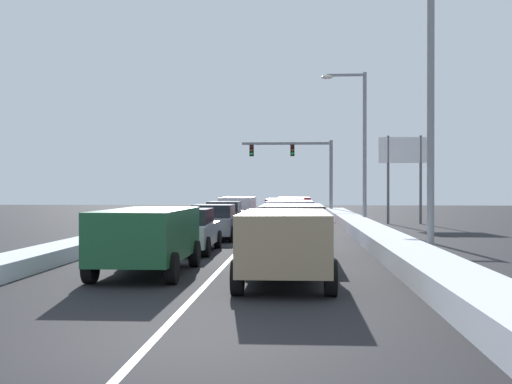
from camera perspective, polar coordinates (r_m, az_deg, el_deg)
name	(u,v)px	position (r m, az deg, el deg)	size (l,w,h in m)	color
ground_plane	(247,242)	(27.58, -0.79, -4.28)	(120.11, 120.11, 0.00)	black
lane_stripe_between_right_lane_and_center_lane	(254,234)	(32.18, -0.17, -3.62)	(0.14, 50.81, 0.01)	silver
snow_bank_right_shoulder	(364,229)	(32.25, 9.28, -3.13)	(1.47, 50.81, 0.55)	white
snow_bank_left_shoulder	(146,229)	(32.93, -9.43, -3.14)	(1.29, 50.81, 0.45)	white
suv_tan_right_lane_nearest	(285,240)	(15.31, 2.54, -4.15)	(2.16, 4.90, 1.67)	#937F60
suv_black_right_lane_second	(292,225)	(21.66, 3.14, -2.84)	(2.16, 4.90, 1.67)	black
suv_navy_right_lane_third	(290,216)	(28.65, 2.93, -2.07)	(2.16, 4.90, 1.67)	navy
suv_maroon_right_lane_fourth	(285,211)	(34.90, 2.55, -1.65)	(2.16, 4.90, 1.67)	maroon
suv_red_right_lane_fifth	(294,208)	(40.85, 3.30, -1.36)	(2.16, 4.90, 1.67)	maroon
suv_green_center_lane_nearest	(147,235)	(17.23, -9.32, -3.65)	(2.16, 4.90, 1.67)	#1E5633
sedan_silver_center_lane_second	(187,230)	(22.99, -5.98, -3.29)	(2.00, 4.50, 1.51)	#B7BABF
sedan_gray_center_lane_third	(214,222)	(28.67, -3.62, -2.58)	(2.00, 4.50, 1.51)	slate
sedan_charcoal_center_lane_fourth	(224,215)	(35.37, -2.73, -2.03)	(2.00, 4.50, 1.51)	#38383D
suv_white_center_lane_fifth	(238,208)	(41.10, -1.56, -1.35)	(2.16, 4.90, 1.67)	silver
traffic_light_gantry	(303,161)	(55.17, 4.05, 2.68)	(7.54, 0.47, 6.20)	slate
street_lamp_right_near	(420,87)	(21.05, 13.88, 8.72)	(2.66, 0.36, 8.93)	gray
street_lamp_right_mid	(359,135)	(39.25, 8.84, 4.85)	(2.66, 0.36, 8.99)	gray
roadside_sign_right	(404,159)	(42.27, 12.64, 2.76)	(3.20, 0.16, 5.50)	#59595B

